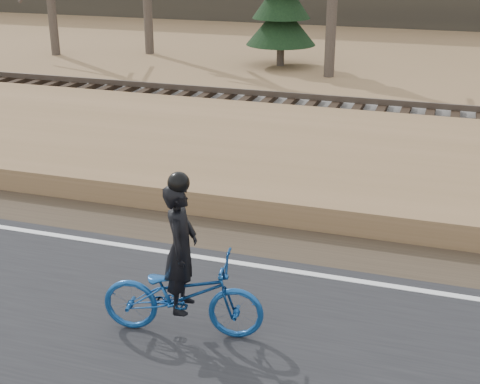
% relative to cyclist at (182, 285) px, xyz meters
% --- Properties ---
extents(ground, '(120.00, 120.00, 0.00)m').
position_rel_cyclist_xyz_m(ground, '(0.58, 1.77, -0.73)').
color(ground, olive).
rests_on(ground, ground).
extents(road, '(120.00, 6.00, 0.06)m').
position_rel_cyclist_xyz_m(road, '(0.58, -0.73, -0.70)').
color(road, black).
rests_on(road, ground).
extents(edge_line, '(120.00, 0.12, 0.01)m').
position_rel_cyclist_xyz_m(edge_line, '(0.58, 1.97, -0.66)').
color(edge_line, silver).
rests_on(edge_line, road).
extents(shoulder, '(120.00, 1.60, 0.04)m').
position_rel_cyclist_xyz_m(shoulder, '(0.58, 2.97, -0.71)').
color(shoulder, '#473A2B').
rests_on(shoulder, ground).
extents(embankment, '(120.00, 5.00, 0.44)m').
position_rel_cyclist_xyz_m(embankment, '(0.58, 5.97, -0.51)').
color(embankment, olive).
rests_on(embankment, ground).
extents(ballast, '(120.00, 3.00, 0.45)m').
position_rel_cyclist_xyz_m(ballast, '(0.58, 9.77, -0.50)').
color(ballast, slate).
rests_on(ballast, ground).
extents(railroad, '(120.00, 2.40, 0.29)m').
position_rel_cyclist_xyz_m(railroad, '(0.58, 9.77, -0.20)').
color(railroad, black).
rests_on(railroad, ballast).
extents(cyclist, '(2.10, 1.03, 2.13)m').
position_rel_cyclist_xyz_m(cyclist, '(0.00, 0.00, 0.00)').
color(cyclist, navy).
rests_on(cyclist, road).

